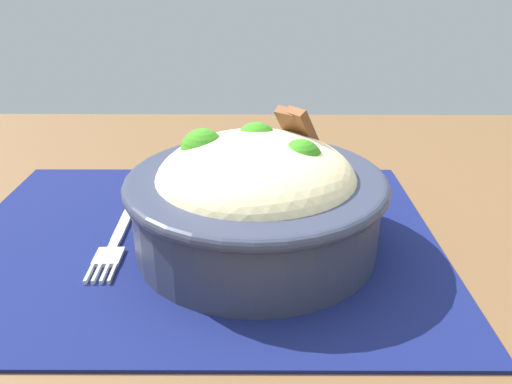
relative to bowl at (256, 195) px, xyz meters
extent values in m
cube|color=brown|center=(0.05, 0.02, -0.07)|extent=(1.40, 0.87, 0.03)
cube|color=#11194C|center=(0.05, -0.01, -0.05)|extent=(0.42, 0.32, 0.00)
cylinder|color=#2D3347|center=(0.00, 0.00, -0.01)|extent=(0.20, 0.20, 0.07)
torus|color=#2D3347|center=(0.00, 0.00, 0.01)|extent=(0.22, 0.22, 0.01)
ellipsoid|color=beige|center=(0.00, 0.00, 0.01)|extent=(0.19, 0.19, 0.07)
sphere|color=#34821C|center=(-0.04, 0.01, 0.03)|extent=(0.03, 0.03, 0.03)
sphere|color=#34821C|center=(0.00, -0.03, 0.04)|extent=(0.04, 0.04, 0.04)
sphere|color=#34821C|center=(0.04, -0.01, 0.04)|extent=(0.04, 0.04, 0.04)
cylinder|color=orange|center=(0.03, 0.00, 0.03)|extent=(0.04, 0.01, 0.01)
cylinder|color=orange|center=(0.01, -0.02, 0.03)|extent=(0.01, 0.03, 0.01)
cube|color=brown|center=(-0.04, -0.03, 0.04)|extent=(0.04, 0.04, 0.05)
cube|color=brown|center=(-0.03, -0.04, 0.04)|extent=(0.04, 0.04, 0.05)
cube|color=#BEBEBE|center=(0.12, -0.03, -0.05)|extent=(0.01, 0.06, 0.00)
cube|color=#BEBEBE|center=(0.12, 0.01, -0.05)|extent=(0.01, 0.01, 0.00)
cube|color=#BEBEBE|center=(0.12, 0.03, -0.05)|extent=(0.02, 0.03, 0.00)
cube|color=#BEBEBE|center=(0.13, 0.05, -0.05)|extent=(0.00, 0.02, 0.00)
cube|color=#BEBEBE|center=(0.12, 0.05, -0.05)|extent=(0.00, 0.02, 0.00)
cube|color=#BEBEBE|center=(0.12, 0.05, -0.05)|extent=(0.00, 0.02, 0.00)
cube|color=#BEBEBE|center=(0.11, 0.05, -0.05)|extent=(0.00, 0.02, 0.00)
camera|label=1|loc=(0.00, 0.38, 0.18)|focal=35.42mm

